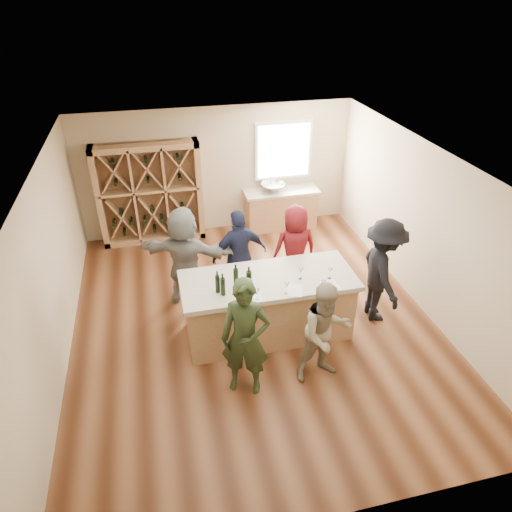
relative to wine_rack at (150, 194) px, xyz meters
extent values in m
cube|color=brown|center=(1.50, -3.27, -1.15)|extent=(6.00, 7.00, 0.10)
cube|color=white|center=(1.50, -3.27, 1.75)|extent=(6.00, 7.00, 0.10)
cube|color=#C2AF8D|center=(1.50, 0.28, 0.30)|extent=(6.00, 0.10, 2.80)
cube|color=#C2AF8D|center=(1.50, -6.82, 0.30)|extent=(6.00, 0.10, 2.80)
cube|color=#C2AF8D|center=(-1.55, -3.27, 0.30)|extent=(0.10, 7.00, 2.80)
cube|color=#C2AF8D|center=(4.55, -3.27, 0.30)|extent=(0.10, 7.00, 2.80)
cube|color=white|center=(3.00, 0.20, 0.65)|extent=(1.30, 0.06, 1.30)
cube|color=white|center=(3.00, 0.17, 0.65)|extent=(1.18, 0.01, 1.18)
cube|color=#A5794F|center=(0.00, 0.00, 0.00)|extent=(2.20, 0.45, 2.20)
cube|color=#A5794F|center=(2.90, -0.07, -0.67)|extent=(1.60, 0.58, 0.86)
cube|color=#B6AB96|center=(2.90, -0.07, -0.21)|extent=(1.70, 0.62, 0.06)
imported|color=silver|center=(2.70, -0.07, -0.09)|extent=(0.54, 0.54, 0.19)
cylinder|color=silver|center=(2.70, 0.11, -0.03)|extent=(0.02, 0.02, 0.30)
cube|color=#A5794F|center=(1.66, -3.65, -0.60)|extent=(2.60, 1.00, 1.00)
cube|color=#B6AB96|center=(1.66, -3.65, -0.06)|extent=(2.72, 1.12, 0.08)
cylinder|color=black|center=(0.85, -3.82, 0.12)|extent=(0.09, 0.09, 0.29)
cylinder|color=black|center=(0.91, -3.90, 0.12)|extent=(0.09, 0.09, 0.29)
cylinder|color=black|center=(1.14, -3.73, 0.13)|extent=(0.08, 0.08, 0.31)
cylinder|color=black|center=(1.30, -3.89, 0.15)|extent=(0.11, 0.11, 0.34)
cone|color=white|center=(1.36, -4.14, 0.08)|extent=(0.10, 0.10, 0.20)
cone|color=white|center=(1.82, -4.09, 0.08)|extent=(0.09, 0.09, 0.19)
cone|color=white|center=(2.37, -4.14, 0.07)|extent=(0.07, 0.07, 0.18)
cone|color=white|center=(2.13, -3.77, 0.08)|extent=(0.10, 0.10, 0.20)
cone|color=white|center=(2.58, -3.87, 0.07)|extent=(0.09, 0.09, 0.18)
cube|color=white|center=(1.36, -4.06, -0.02)|extent=(0.26, 0.31, 0.00)
cube|color=white|center=(1.96, -4.03, -0.02)|extent=(0.35, 0.39, 0.00)
cube|color=white|center=(2.54, -4.05, -0.02)|extent=(0.24, 0.32, 0.00)
imported|color=#263319|center=(1.06, -4.72, -0.18)|extent=(0.80, 0.70, 1.83)
imported|color=gray|center=(2.21, -4.75, -0.30)|extent=(0.83, 0.51, 1.61)
imported|color=black|center=(3.59, -3.65, -0.18)|extent=(0.67, 1.25, 1.85)
imported|color=#191E38|center=(1.44, -2.50, -0.24)|extent=(1.07, 0.67, 1.71)
imported|color=#590F14|center=(2.46, -2.50, -0.26)|extent=(0.84, 0.56, 1.68)
imported|color=slate|center=(0.48, -2.45, -0.18)|extent=(1.81, 1.19, 1.84)
camera|label=1|loc=(0.14, -9.26, 3.97)|focal=32.00mm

